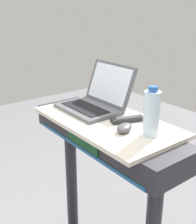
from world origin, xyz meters
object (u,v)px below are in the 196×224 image
object	(u,v)px
water_bottle	(152,113)
tv_remote	(127,119)
computer_mouse	(124,128)
laptop	(95,100)

from	to	relation	value
water_bottle	tv_remote	world-z (taller)	water_bottle
tv_remote	computer_mouse	bearing A→B (deg)	-49.60
water_bottle	tv_remote	size ratio (longest dim) A/B	1.30
water_bottle	computer_mouse	bearing A→B (deg)	-148.38
laptop	water_bottle	bearing A→B (deg)	1.23
computer_mouse	water_bottle	world-z (taller)	water_bottle
laptop	water_bottle	xyz separation A→B (m)	(0.42, -0.02, 0.05)
laptop	water_bottle	world-z (taller)	laptop
laptop	tv_remote	size ratio (longest dim) A/B	2.01
computer_mouse	tv_remote	world-z (taller)	computer_mouse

